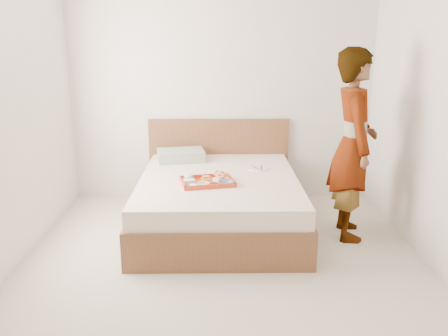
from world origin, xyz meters
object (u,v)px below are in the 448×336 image
bed (219,202)px  dinner_plate (259,169)px  person (353,145)px  tray (207,181)px

bed → dinner_plate: dinner_plate is taller
bed → person: size_ratio=1.12×
dinner_plate → person: (0.84, -0.49, 0.36)m
tray → person: (1.37, 0.02, 0.34)m
bed → tray: bearing=-116.5°
bed → dinner_plate: 0.58m
tray → dinner_plate: 0.74m
dinner_plate → person: size_ratio=0.13×
tray → bed: bearing=51.4°
dinner_plate → bed: bearing=-145.9°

